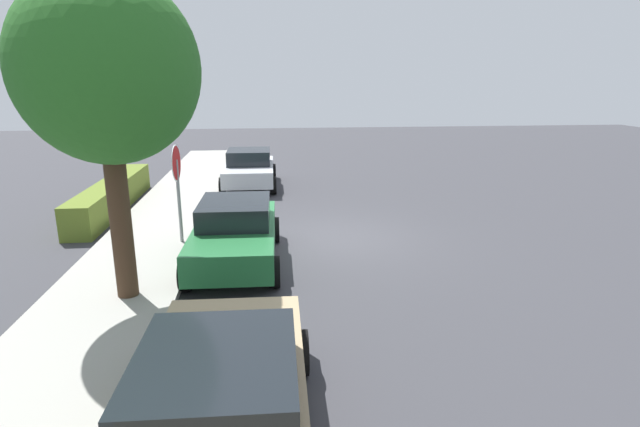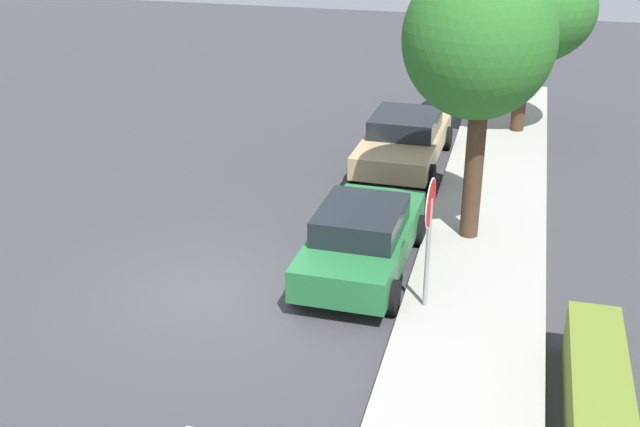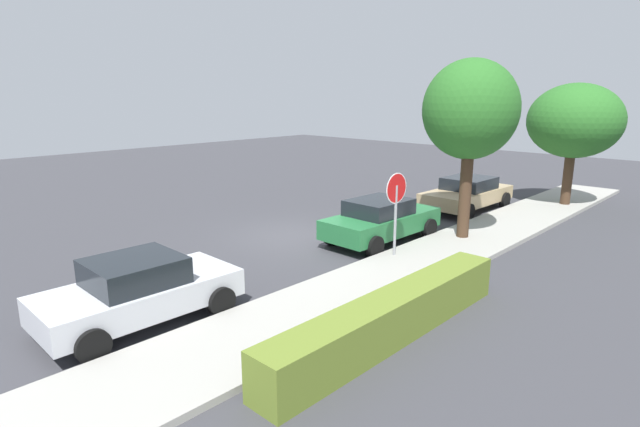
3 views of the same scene
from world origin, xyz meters
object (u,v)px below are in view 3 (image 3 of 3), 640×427
(stop_sign, at_px, (396,200))
(parked_car_green, at_px, (381,220))
(street_tree_near_corner, at_px, (575,121))
(parked_car_tan, at_px, (467,193))
(parked_car_silver, at_px, (139,290))
(street_tree_mid_block, at_px, (470,111))

(stop_sign, xyz_separation_m, parked_car_green, (-1.22, -1.40, -1.04))
(parked_car_green, xyz_separation_m, street_tree_near_corner, (-9.51, 2.60, 2.85))
(parked_car_green, distance_m, parked_car_tan, 6.11)
(street_tree_near_corner, bearing_deg, parked_car_green, -15.26)
(parked_car_green, height_order, parked_car_silver, parked_car_silver)
(parked_car_silver, bearing_deg, stop_sign, 168.23)
(parked_car_silver, xyz_separation_m, parked_car_tan, (-14.34, -0.11, -0.03))
(parked_car_silver, height_order, parked_car_tan, parked_car_silver)
(street_tree_near_corner, height_order, street_tree_mid_block, street_tree_mid_block)
(parked_car_silver, height_order, street_tree_near_corner, street_tree_near_corner)
(parked_car_green, xyz_separation_m, street_tree_mid_block, (-2.07, 1.78, 3.43))
(stop_sign, relative_size, parked_car_silver, 0.63)
(parked_car_silver, distance_m, street_tree_mid_block, 11.02)
(parked_car_green, bearing_deg, parked_car_tan, -178.37)
(street_tree_mid_block, bearing_deg, street_tree_near_corner, 173.71)
(stop_sign, height_order, street_tree_near_corner, street_tree_near_corner)
(stop_sign, height_order, street_tree_mid_block, street_tree_mid_block)
(parked_car_green, relative_size, street_tree_near_corner, 0.84)
(street_tree_near_corner, bearing_deg, street_tree_mid_block, -6.29)
(parked_car_tan, height_order, street_tree_mid_block, street_tree_mid_block)
(parked_car_silver, distance_m, parked_car_tan, 14.34)
(parked_car_tan, xyz_separation_m, street_tree_mid_block, (4.03, 1.95, 3.46))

